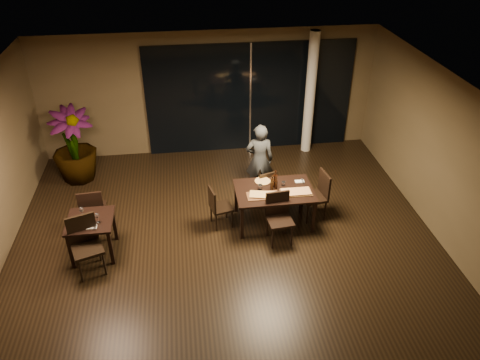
% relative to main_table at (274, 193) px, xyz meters
% --- Properties ---
extents(ground, '(8.00, 8.00, 0.00)m').
position_rel_main_table_xyz_m(ground, '(-1.00, -0.80, -0.68)').
color(ground, black).
rests_on(ground, ground).
extents(wall_back, '(8.00, 0.10, 3.00)m').
position_rel_main_table_xyz_m(wall_back, '(-1.00, 3.25, 0.82)').
color(wall_back, brown).
rests_on(wall_back, ground).
extents(wall_right, '(0.10, 8.00, 3.00)m').
position_rel_main_table_xyz_m(wall_right, '(3.05, -0.80, 0.82)').
color(wall_right, brown).
rests_on(wall_right, ground).
extents(ceiling, '(8.00, 8.00, 0.04)m').
position_rel_main_table_xyz_m(ceiling, '(-1.00, -0.80, 2.34)').
color(ceiling, silver).
rests_on(ceiling, wall_back).
extents(window_panel, '(5.00, 0.06, 2.70)m').
position_rel_main_table_xyz_m(window_panel, '(0.00, 3.16, 0.67)').
color(window_panel, black).
rests_on(window_panel, ground).
extents(column, '(0.24, 0.24, 3.00)m').
position_rel_main_table_xyz_m(column, '(1.40, 2.85, 0.82)').
color(column, silver).
rests_on(column, ground).
extents(main_table, '(1.50, 1.00, 0.75)m').
position_rel_main_table_xyz_m(main_table, '(0.00, 0.00, 0.00)').
color(main_table, black).
rests_on(main_table, ground).
extents(side_table, '(0.80, 0.80, 0.75)m').
position_rel_main_table_xyz_m(side_table, '(-3.40, -0.50, -0.05)').
color(side_table, black).
rests_on(side_table, ground).
extents(chair_main_far, '(0.48, 0.48, 0.84)m').
position_rel_main_table_xyz_m(chair_main_far, '(-0.06, 0.58, -0.21)').
color(chair_main_far, black).
rests_on(chair_main_far, ground).
extents(chair_main_near, '(0.49, 0.49, 0.98)m').
position_rel_main_table_xyz_m(chair_main_near, '(-0.01, -0.52, -0.13)').
color(chair_main_near, black).
rests_on(chair_main_near, ground).
extents(chair_main_left, '(0.48, 0.48, 0.86)m').
position_rel_main_table_xyz_m(chair_main_left, '(-1.11, 0.02, -0.19)').
color(chair_main_left, black).
rests_on(chair_main_left, ground).
extents(chair_main_right, '(0.53, 0.53, 1.00)m').
position_rel_main_table_xyz_m(chair_main_right, '(0.90, 0.07, -0.12)').
color(chair_main_right, black).
rests_on(chair_main_right, ground).
extents(chair_side_far, '(0.48, 0.48, 0.97)m').
position_rel_main_table_xyz_m(chair_side_far, '(-3.47, 0.14, -0.13)').
color(chair_side_far, black).
rests_on(chair_side_far, ground).
extents(chair_side_near, '(0.62, 0.62, 1.06)m').
position_rel_main_table_xyz_m(chair_side_near, '(-3.44, -0.90, -0.09)').
color(chair_side_near, black).
rests_on(chair_side_near, ground).
extents(diner, '(0.58, 0.42, 1.62)m').
position_rel_main_table_xyz_m(diner, '(-0.11, 1.10, 0.13)').
color(diner, '#2D3032').
rests_on(diner, ground).
extents(potted_plant, '(1.25, 1.25, 1.71)m').
position_rel_main_table_xyz_m(potted_plant, '(-4.09, 2.18, 0.18)').
color(potted_plant, '#24501A').
rests_on(potted_plant, ground).
extents(pizza_board_left, '(0.60, 0.30, 0.01)m').
position_rel_main_table_xyz_m(pizza_board_left, '(-0.26, -0.17, 0.08)').
color(pizza_board_left, '#4D2D18').
rests_on(pizza_board_left, main_table).
extents(pizza_board_right, '(0.60, 0.31, 0.01)m').
position_rel_main_table_xyz_m(pizza_board_right, '(0.39, -0.15, 0.08)').
color(pizza_board_right, '#4C3218').
rests_on(pizza_board_right, main_table).
extents(oblong_pizza_left, '(0.52, 0.32, 0.02)m').
position_rel_main_table_xyz_m(oblong_pizza_left, '(-0.26, -0.17, 0.10)').
color(oblong_pizza_left, maroon).
rests_on(oblong_pizza_left, pizza_board_left).
extents(oblong_pizza_right, '(0.54, 0.25, 0.02)m').
position_rel_main_table_xyz_m(oblong_pizza_right, '(0.39, -0.15, 0.10)').
color(oblong_pizza_right, maroon).
rests_on(oblong_pizza_right, pizza_board_right).
extents(round_pizza, '(0.30, 0.30, 0.01)m').
position_rel_main_table_xyz_m(round_pizza, '(-0.17, 0.33, 0.08)').
color(round_pizza, '#AA2912').
rests_on(round_pizza, main_table).
extents(bottle_a, '(0.07, 0.07, 0.31)m').
position_rel_main_table_xyz_m(bottle_a, '(-0.04, 0.02, 0.23)').
color(bottle_a, black).
rests_on(bottle_a, main_table).
extents(bottle_b, '(0.06, 0.06, 0.25)m').
position_rel_main_table_xyz_m(bottle_b, '(0.03, 0.03, 0.20)').
color(bottle_b, black).
rests_on(bottle_b, main_table).
extents(bottle_c, '(0.08, 0.08, 0.36)m').
position_rel_main_table_xyz_m(bottle_c, '(0.03, 0.12, 0.25)').
color(bottle_c, black).
rests_on(bottle_c, main_table).
extents(tumbler_left, '(0.08, 0.08, 0.10)m').
position_rel_main_table_xyz_m(tumbler_left, '(-0.27, 0.07, 0.12)').
color(tumbler_left, white).
rests_on(tumbler_left, main_table).
extents(tumbler_right, '(0.07, 0.07, 0.08)m').
position_rel_main_table_xyz_m(tumbler_right, '(0.20, 0.14, 0.12)').
color(tumbler_right, white).
rests_on(tumbler_right, main_table).
extents(napkin_near, '(0.19, 0.12, 0.01)m').
position_rel_main_table_xyz_m(napkin_near, '(0.56, -0.07, 0.08)').
color(napkin_near, silver).
rests_on(napkin_near, main_table).
extents(napkin_far, '(0.19, 0.11, 0.01)m').
position_rel_main_table_xyz_m(napkin_far, '(0.55, 0.23, 0.08)').
color(napkin_far, white).
rests_on(napkin_far, main_table).
extents(wine_glass_a, '(0.08, 0.08, 0.19)m').
position_rel_main_table_xyz_m(wine_glass_a, '(-3.53, -0.39, 0.17)').
color(wine_glass_a, white).
rests_on(wine_glass_a, side_table).
extents(wine_glass_b, '(0.08, 0.08, 0.18)m').
position_rel_main_table_xyz_m(wine_glass_b, '(-3.24, -0.59, 0.17)').
color(wine_glass_b, white).
rests_on(wine_glass_b, side_table).
extents(side_napkin, '(0.18, 0.11, 0.01)m').
position_rel_main_table_xyz_m(side_napkin, '(-3.34, -0.73, 0.08)').
color(side_napkin, white).
rests_on(side_napkin, side_table).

